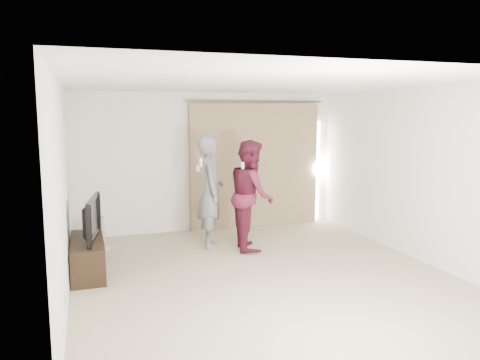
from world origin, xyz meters
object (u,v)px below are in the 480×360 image
tv (86,219)px  person_woman (251,195)px  tv_console (88,256)px  person_man (210,191)px

tv → person_woman: bearing=-71.0°
tv_console → person_woman: person_woman is taller
tv → person_man: 2.12m
tv_console → tv: 0.54m
tv_console → tv: (0.00, 0.00, 0.54)m
tv_console → tv: size_ratio=1.23×
person_woman → person_man: bearing=152.2°
person_man → person_woman: bearing=-27.8°
person_man → person_woman: person_man is taller
tv → person_woman: (2.57, 0.45, 0.12)m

